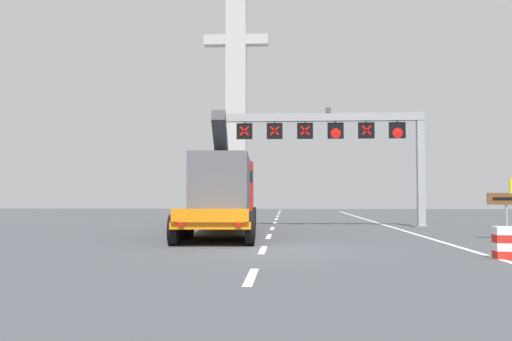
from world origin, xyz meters
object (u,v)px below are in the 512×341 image
object	(u,v)px
bridge_pylon_distant	(236,70)
overhead_lane_gantry	(344,134)
heavy_haul_truck_orange	(225,191)
tourist_info_sign_brown	(507,204)

from	to	relation	value
bridge_pylon_distant	overhead_lane_gantry	bearing A→B (deg)	-76.93
heavy_haul_truck_orange	bridge_pylon_distant	distance (m)	51.90
tourist_info_sign_brown	bridge_pylon_distant	bearing A→B (deg)	106.84
tourist_info_sign_brown	bridge_pylon_distant	distance (m)	57.85
heavy_haul_truck_orange	tourist_info_sign_brown	world-z (taller)	heavy_haul_truck_orange
tourist_info_sign_brown	overhead_lane_gantry	bearing A→B (deg)	124.09
overhead_lane_gantry	heavy_haul_truck_orange	xyz separation A→B (m)	(-6.27, -4.45, -3.28)
overhead_lane_gantry	bridge_pylon_distant	distance (m)	47.60
heavy_haul_truck_orange	bridge_pylon_distant	bearing A→B (deg)	94.70
overhead_lane_gantry	heavy_haul_truck_orange	world-z (taller)	overhead_lane_gantry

